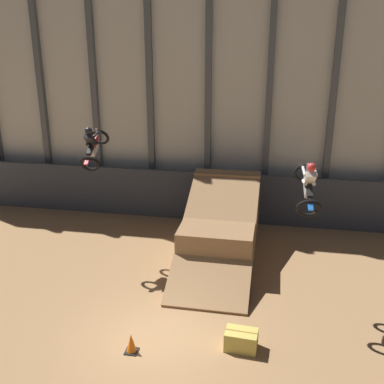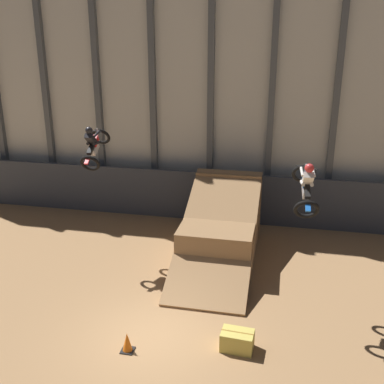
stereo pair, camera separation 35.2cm
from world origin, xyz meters
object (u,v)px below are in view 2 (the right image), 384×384
object	(u,v)px
hay_bale_trackside	(237,341)
dirt_ramp	(222,230)
rider_bike_left_air	(94,145)
traffic_cone_near_ramp	(127,342)
rider_bike_right_air	(306,186)

from	to	relation	value
hay_bale_trackside	dirt_ramp	bearing A→B (deg)	102.68
rider_bike_left_air	hay_bale_trackside	bearing A→B (deg)	-38.57
hay_bale_trackside	rider_bike_left_air	bearing A→B (deg)	143.30
traffic_cone_near_ramp	hay_bale_trackside	distance (m)	3.08
rider_bike_right_air	hay_bale_trackside	distance (m)	4.82
dirt_ramp	rider_bike_left_air	bearing A→B (deg)	-161.45
rider_bike_right_air	hay_bale_trackside	bearing A→B (deg)	-130.95
dirt_ramp	rider_bike_left_air	xyz separation A→B (m)	(-4.57, -1.53, 3.59)
rider_bike_left_air	traffic_cone_near_ramp	xyz separation A→B (m)	(2.92, -5.12, -4.31)
rider_bike_left_air	rider_bike_right_air	world-z (taller)	rider_bike_left_air
dirt_ramp	hay_bale_trackside	distance (m)	6.13
traffic_cone_near_ramp	rider_bike_left_air	bearing A→B (deg)	119.68
rider_bike_right_air	traffic_cone_near_ramp	bearing A→B (deg)	-152.32
dirt_ramp	traffic_cone_near_ramp	bearing A→B (deg)	-103.97
rider_bike_right_air	hay_bale_trackside	size ratio (longest dim) A/B	1.99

